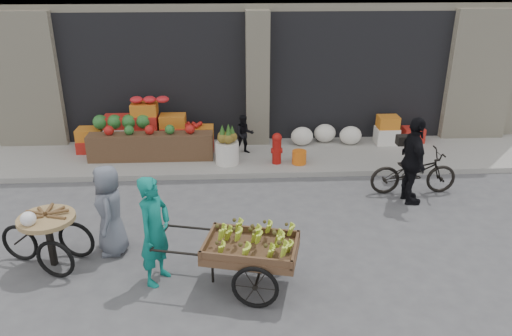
{
  "coord_description": "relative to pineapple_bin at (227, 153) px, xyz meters",
  "views": [
    {
      "loc": [
        -0.64,
        -6.74,
        4.39
      ],
      "look_at": [
        -0.24,
        0.99,
        1.1
      ],
      "focal_mm": 35.0,
      "sensor_mm": 36.0,
      "label": 1
    }
  ],
  "objects": [
    {
      "name": "ground",
      "position": [
        0.75,
        -3.6,
        -0.37
      ],
      "size": [
        80.0,
        80.0,
        0.0
      ],
      "primitive_type": "plane",
      "color": "#424244",
      "rests_on": "ground"
    },
    {
      "name": "sidewalk",
      "position": [
        0.75,
        0.5,
        -0.31
      ],
      "size": [
        18.0,
        2.2,
        0.12
      ],
      "primitive_type": "cube",
      "color": "gray",
      "rests_on": "ground"
    },
    {
      "name": "fruit_display",
      "position": [
        -1.73,
        0.78,
        0.3
      ],
      "size": [
        3.1,
        1.12,
        1.24
      ],
      "color": "#B22018",
      "rests_on": "sidewalk"
    },
    {
      "name": "pineapple_bin",
      "position": [
        0.0,
        0.0,
        0.0
      ],
      "size": [
        0.52,
        0.52,
        0.5
      ],
      "primitive_type": "cylinder",
      "color": "silver",
      "rests_on": "sidewalk"
    },
    {
      "name": "fire_hydrant",
      "position": [
        1.1,
        -0.05,
        0.13
      ],
      "size": [
        0.22,
        0.22,
        0.71
      ],
      "color": "#A5140F",
      "rests_on": "sidewalk"
    },
    {
      "name": "orange_bucket",
      "position": [
        1.6,
        -0.1,
        -0.1
      ],
      "size": [
        0.32,
        0.32,
        0.3
      ],
      "primitive_type": "cylinder",
      "color": "orange",
      "rests_on": "sidewalk"
    },
    {
      "name": "right_bay_goods",
      "position": [
        3.36,
        1.1,
        0.04
      ],
      "size": [
        3.35,
        0.6,
        0.7
      ],
      "color": "silver",
      "rests_on": "sidewalk"
    },
    {
      "name": "seated_person",
      "position": [
        0.4,
        0.6,
        0.21
      ],
      "size": [
        0.51,
        0.43,
        0.93
      ],
      "primitive_type": "imported",
      "rotation": [
        0.0,
        0.0,
        0.17
      ],
      "color": "black",
      "rests_on": "sidewalk"
    },
    {
      "name": "banana_cart",
      "position": [
        0.3,
        -4.37,
        0.3
      ],
      "size": [
        2.34,
        1.36,
        0.92
      ],
      "rotation": [
        0.0,
        0.0,
        -0.24
      ],
      "color": "brown",
      "rests_on": "ground"
    },
    {
      "name": "vendor_woman",
      "position": [
        -1.0,
        -4.16,
        0.46
      ],
      "size": [
        0.62,
        0.71,
        1.65
      ],
      "primitive_type": "imported",
      "rotation": [
        0.0,
        0.0,
        1.11
      ],
      "color": "#0E7165",
      "rests_on": "ground"
    },
    {
      "name": "tricycle_cart",
      "position": [
        -2.67,
        -3.68,
        0.2
      ],
      "size": [
        1.46,
        1.04,
        0.95
      ],
      "rotation": [
        0.0,
        0.0,
        -0.28
      ],
      "color": "#9E7F51",
      "rests_on": "ground"
    },
    {
      "name": "vendor_grey",
      "position": [
        -1.82,
        -3.34,
        0.37
      ],
      "size": [
        0.57,
        0.79,
        1.48
      ],
      "primitive_type": "imported",
      "rotation": [
        0.0,
        0.0,
        -1.43
      ],
      "color": "slate",
      "rests_on": "ground"
    },
    {
      "name": "bicycle",
      "position": [
        3.7,
        -1.45,
        0.08
      ],
      "size": [
        1.72,
        0.61,
        0.9
      ],
      "primitive_type": "imported",
      "rotation": [
        0.0,
        0.0,
        1.58
      ],
      "color": "black",
      "rests_on": "ground"
    },
    {
      "name": "cyclist",
      "position": [
        3.5,
        -1.85,
        0.48
      ],
      "size": [
        0.42,
        1.0,
        1.7
      ],
      "primitive_type": "imported",
      "rotation": [
        0.0,
        0.0,
        1.58
      ],
      "color": "black",
      "rests_on": "ground"
    }
  ]
}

